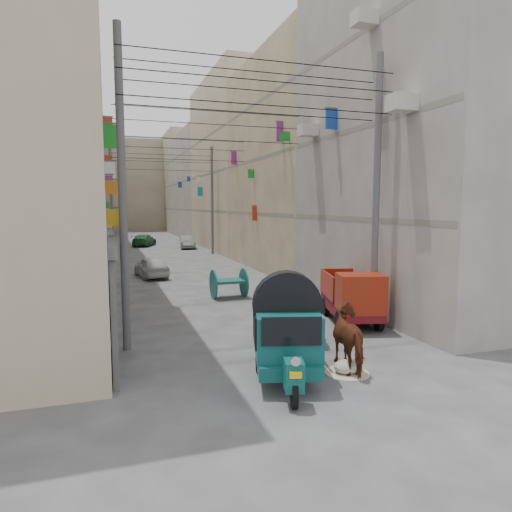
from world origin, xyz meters
name	(u,v)px	position (x,y,z in m)	size (l,w,h in m)	color
ground	(384,442)	(0.00, 0.00, 0.00)	(140.00, 140.00, 0.00)	#404042
building_row_left	(52,170)	(-8.00, 34.13, 6.46)	(8.00, 62.00, 14.00)	#BEAF90
building_row_right	(245,174)	(8.00, 34.13, 6.46)	(8.00, 62.00, 14.00)	#A9A59F
end_cap_building	(133,187)	(0.00, 66.00, 6.50)	(22.00, 10.00, 13.00)	#B2A38C
shutters_left	(111,269)	(-3.92, 10.38, 1.49)	(0.18, 14.40, 2.88)	#46464B
signboards	(176,209)	(-0.01, 21.66, 3.43)	(8.22, 40.52, 5.67)	white
ac_units	(352,87)	(3.65, 7.67, 7.43)	(0.70, 6.55, 3.35)	beige
utility_poles	(190,199)	(0.00, 17.00, 4.00)	(7.40, 22.20, 8.00)	#545457
overhead_cables	(199,134)	(0.00, 14.40, 6.77)	(7.40, 22.52, 1.12)	black
auto_rickshaw	(287,333)	(-0.52, 2.78, 1.04)	(1.88, 2.61, 1.77)	black
tonga_cart	(292,319)	(0.60, 5.16, 0.66)	(1.66, 2.96, 1.26)	black
mini_truck	(354,299)	(3.11, 6.29, 0.81)	(2.08, 3.25, 1.69)	black
second_cart	(229,282)	(0.54, 11.54, 0.62)	(1.34, 1.19, 1.16)	#12514A
feed_sack	(347,367)	(0.90, 2.77, 0.15)	(0.60, 0.48, 0.30)	#BFB69E
horse	(353,338)	(1.17, 3.00, 0.71)	(0.77, 1.68, 1.42)	brown
distant_car_white	(151,267)	(-1.90, 17.87, 0.53)	(1.26, 3.13, 1.07)	silver
distant_car_grey	(187,242)	(2.55, 33.14, 0.56)	(1.18, 3.39, 1.12)	#5B605C
distant_car_green	(144,240)	(-0.82, 36.53, 0.53)	(1.50, 3.68, 1.07)	#1D5630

